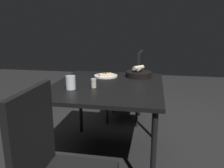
# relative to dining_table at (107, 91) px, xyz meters

# --- Properties ---
(ground) EXTENTS (8.00, 8.00, 0.00)m
(ground) POSITION_rel_dining_table_xyz_m (0.00, 0.00, -0.68)
(ground) COLOR black
(dining_table) EXTENTS (0.97, 1.11, 0.74)m
(dining_table) POSITION_rel_dining_table_xyz_m (0.00, 0.00, 0.00)
(dining_table) COLOR black
(dining_table) RESTS_ON ground
(pizza_plate) EXTENTS (0.24, 0.24, 0.04)m
(pizza_plate) POSITION_rel_dining_table_xyz_m (0.08, -0.31, 0.07)
(pizza_plate) COLOR white
(pizza_plate) RESTS_ON dining_table
(bread_basket) EXTENTS (0.26, 0.26, 0.12)m
(bread_basket) POSITION_rel_dining_table_xyz_m (-0.25, -0.35, 0.10)
(bread_basket) COLOR black
(bread_basket) RESTS_ON dining_table
(beer_glass) EXTENTS (0.08, 0.08, 0.11)m
(beer_glass) POSITION_rel_dining_table_xyz_m (0.27, 0.21, 0.11)
(beer_glass) COLOR silver
(beer_glass) RESTS_ON dining_table
(pepper_shaker) EXTENTS (0.05, 0.05, 0.08)m
(pepper_shaker) POSITION_rel_dining_table_xyz_m (0.09, 0.13, 0.09)
(pepper_shaker) COLOR #BFB299
(pepper_shaker) RESTS_ON dining_table
(chair_near) EXTENTS (0.46, 0.46, 0.93)m
(chair_near) POSITION_rel_dining_table_xyz_m (-0.12, -0.95, -0.16)
(chair_near) COLOR #2C2C2C
(chair_near) RESTS_ON ground
(chair_far) EXTENTS (0.44, 0.44, 0.94)m
(chair_far) POSITION_rel_dining_table_xyz_m (0.09, 0.96, -0.15)
(chair_far) COLOR black
(chair_far) RESTS_ON ground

